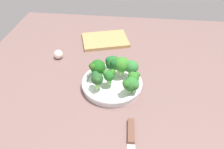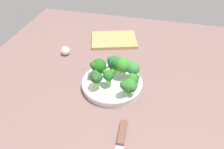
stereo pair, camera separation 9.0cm
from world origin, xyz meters
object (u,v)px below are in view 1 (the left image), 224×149
object	(u,v)px
broccoli_floret_0	(109,75)
broccoli_floret_2	(122,65)
broccoli_floret_4	(113,63)
broccoli_floret_7	(131,67)
cutting_board	(105,40)
garlic_bulb	(58,54)
broccoli_floret_3	(97,79)
broccoli_floret_5	(131,84)
knife	(131,144)
bowl	(112,84)
broccoli_floret_6	(97,67)
broccoli_floret_1	(134,77)

from	to	relation	value
broccoli_floret_0	broccoli_floret_2	xyz separation A→B (cm)	(-4.58, -6.73, 0.58)
broccoli_floret_4	broccoli_floret_7	world-z (taller)	broccoli_floret_4
cutting_board	garlic_bulb	bearing A→B (deg)	42.36
broccoli_floret_2	garlic_bulb	world-z (taller)	broccoli_floret_2
broccoli_floret_3	broccoli_floret_5	world-z (taller)	broccoli_floret_5
cutting_board	broccoli_floret_3	bearing A→B (deg)	93.84
broccoli_floret_3	knife	bearing A→B (deg)	122.90
broccoli_floret_4	broccoli_floret_5	xyz separation A→B (cm)	(-8.16, 12.19, -0.31)
cutting_board	knife	bearing A→B (deg)	105.19
broccoli_floret_5	cutting_board	xyz separation A→B (cm)	(15.55, -42.07, -6.55)
bowl	cutting_board	xyz separation A→B (cm)	(7.86, -36.05, -1.01)
bowl	broccoli_floret_4	distance (cm)	8.53
broccoli_floret_7	broccoli_floret_6	bearing A→B (deg)	10.77
garlic_bulb	broccoli_floret_7	bearing A→B (deg)	159.34
broccoli_floret_1	broccoli_floret_3	xyz separation A→B (cm)	(13.65, 3.08, 0.35)
broccoli_floret_3	cutting_board	xyz separation A→B (cm)	(2.73, -40.56, -6.71)
cutting_board	broccoli_floret_7	bearing A→B (deg)	115.83
broccoli_floret_1	broccoli_floret_2	xyz separation A→B (cm)	(4.97, -6.51, 0.84)
bowl	broccoli_floret_5	world-z (taller)	broccoli_floret_5
broccoli_floret_4	broccoli_floret_5	bearing A→B (deg)	123.81
broccoli_floret_2	garlic_bulb	bearing A→B (deg)	-22.11
bowl	broccoli_floret_7	distance (cm)	10.42
broccoli_floret_0	broccoli_floret_1	distance (cm)	9.56
broccoli_floret_0	bowl	bearing A→B (deg)	-122.12
broccoli_floret_2	broccoli_floret_3	world-z (taller)	broccoli_floret_2
broccoli_floret_7	knife	xyz separation A→B (cm)	(-1.76, 31.13, -7.01)
broccoli_floret_1	broccoli_floret_7	xyz separation A→B (cm)	(1.13, -5.97, 0.41)
broccoli_floret_5	garlic_bulb	size ratio (longest dim) A/B	1.50
broccoli_floret_6	garlic_bulb	world-z (taller)	broccoli_floret_6
broccoli_floret_6	garlic_bulb	distance (cm)	27.48
broccoli_floret_7	cutting_board	distance (cm)	35.65
broccoli_floret_3	broccoli_floret_0	bearing A→B (deg)	-145.08
broccoli_floret_3	cutting_board	distance (cm)	41.20
bowl	broccoli_floret_5	bearing A→B (deg)	141.98
knife	garlic_bulb	xyz separation A→B (cm)	(36.99, -44.42, 1.62)
broccoli_floret_0	broccoli_floret_4	world-z (taller)	broccoli_floret_4
bowl	cutting_board	distance (cm)	36.91
broccoli_floret_2	cutting_board	world-z (taller)	broccoli_floret_2
bowl	broccoli_floret_1	xyz separation A→B (cm)	(-8.52, 1.42, 5.35)
broccoli_floret_2	broccoli_floret_7	xyz separation A→B (cm)	(-3.85, 0.54, -0.43)
knife	broccoli_floret_4	bearing A→B (deg)	-73.63
broccoli_floret_3	knife	world-z (taller)	broccoli_floret_3
broccoli_floret_0	broccoli_floret_5	world-z (taller)	broccoli_floret_5
bowl	broccoli_floret_2	xyz separation A→B (cm)	(-3.54, -5.09, 6.19)
broccoli_floret_0	garlic_bulb	xyz separation A→B (cm)	(26.80, -19.48, -5.25)
broccoli_floret_3	knife	xyz separation A→B (cm)	(-14.29, 22.08, -6.96)
broccoli_floret_0	cutting_board	size ratio (longest dim) A/B	0.26
garlic_bulb	broccoli_floret_0	bearing A→B (deg)	144.00
broccoli_floret_4	bowl	bearing A→B (deg)	94.33
garlic_bulb	broccoli_floret_6	bearing A→B (deg)	143.77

